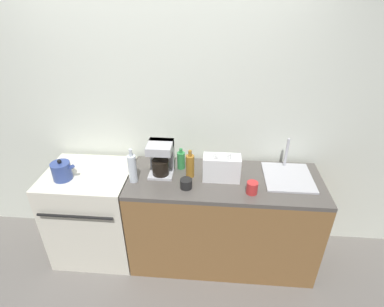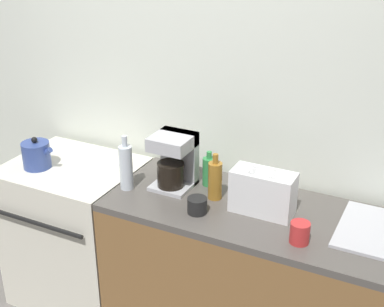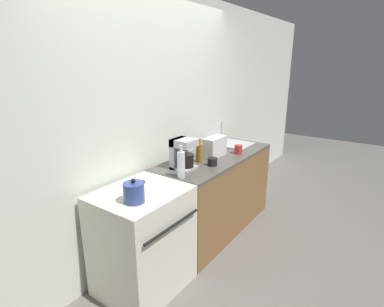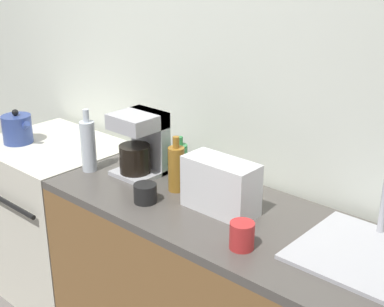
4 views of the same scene
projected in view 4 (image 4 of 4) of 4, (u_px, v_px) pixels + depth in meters
wall_back at (182, 77)px, 2.60m from camera, size 8.00×0.05×2.60m
stove at (59, 217)px, 3.02m from camera, size 0.74×0.65×0.91m
counter_block at (224, 307)px, 2.29m from camera, size 1.63×0.63×0.91m
kettle at (17, 129)px, 2.86m from camera, size 0.20×0.16×0.19m
toaster at (221, 186)px, 2.11m from camera, size 0.31×0.14×0.22m
coffee_maker at (142, 142)px, 2.45m from camera, size 0.20×0.21×0.29m
sink_tray at (360, 249)px, 1.84m from camera, size 0.40×0.43×0.28m
bottle_green at (180, 160)px, 2.43m from camera, size 0.07×0.07×0.19m
bottle_amber at (176, 168)px, 2.29m from camera, size 0.07×0.07×0.25m
bottle_clear at (88, 145)px, 2.49m from camera, size 0.07×0.07×0.30m
cup_red at (242, 235)px, 1.86m from camera, size 0.09×0.09×0.10m
cup_black at (145, 193)px, 2.20m from camera, size 0.10×0.10×0.08m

